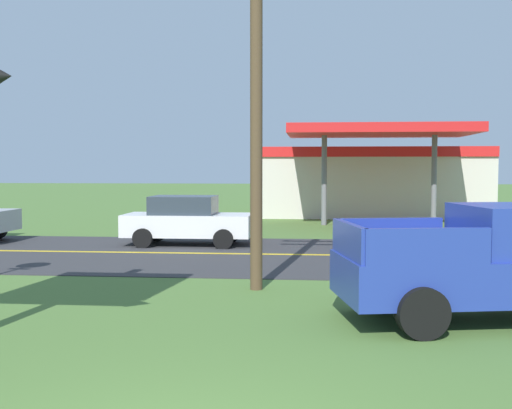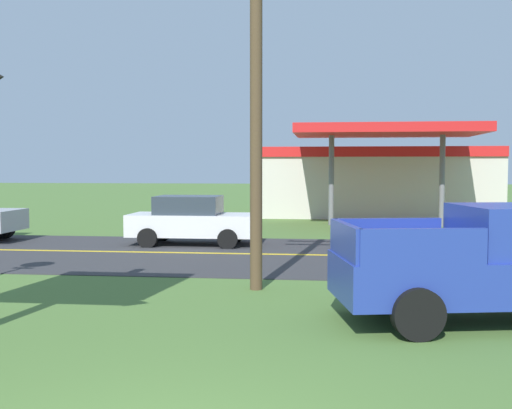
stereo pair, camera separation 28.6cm
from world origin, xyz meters
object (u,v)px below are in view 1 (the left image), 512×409
Objects in this scene: car_white_far_lane at (187,220)px; utility_pole at (256,79)px; gas_station at (367,179)px; pickup_blue_parked_on_lawn at (497,264)px.

utility_pole is at bearing -67.46° from car_white_far_lane.
utility_pole is 8.54m from car_white_far_lane.
gas_station is at bearing 62.00° from car_white_far_lane.
pickup_blue_parked_on_lawn is at bearing -27.60° from utility_pole.
gas_station reaches higher than pickup_blue_parked_on_lawn.
utility_pole reaches higher than pickup_blue_parked_on_lawn.
utility_pole is at bearing -101.30° from gas_station.
pickup_blue_parked_on_lawn is 1.31× the size of car_white_far_lane.
pickup_blue_parked_on_lawn is (0.23, -22.65, -0.98)m from gas_station.
utility_pole reaches higher than car_white_far_lane.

